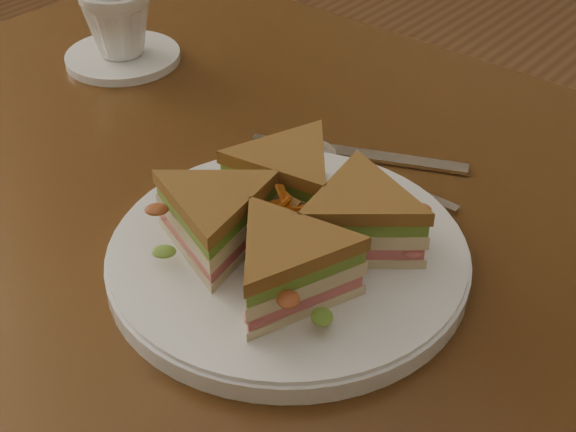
{
  "coord_description": "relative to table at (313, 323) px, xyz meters",
  "views": [
    {
      "loc": [
        0.32,
        -0.43,
        1.18
      ],
      "look_at": [
        0.0,
        -0.04,
        0.8
      ],
      "focal_mm": 50.0,
      "sensor_mm": 36.0,
      "label": 1
    }
  ],
  "objects": [
    {
      "name": "table",
      "position": [
        0.0,
        0.0,
        0.0
      ],
      "size": [
        1.2,
        0.8,
        0.75
      ],
      "color": "#341D0C",
      "rests_on": "ground"
    },
    {
      "name": "plate",
      "position": [
        0.0,
        -0.04,
        0.11
      ],
      "size": [
        0.29,
        0.29,
        0.02
      ],
      "primitive_type": "cylinder",
      "color": "white",
      "rests_on": "table"
    },
    {
      "name": "sandwich_wedges",
      "position": [
        0.0,
        -0.04,
        0.14
      ],
      "size": [
        0.25,
        0.25,
        0.06
      ],
      "color": "beige",
      "rests_on": "plate"
    },
    {
      "name": "crisps_mound",
      "position": [
        0.0,
        -0.04,
        0.14
      ],
      "size": [
        0.09,
        0.09,
        0.05
      ],
      "primitive_type": null,
      "color": "#C26018",
      "rests_on": "plate"
    },
    {
      "name": "spoon",
      "position": [
        -0.06,
        0.11,
        0.1
      ],
      "size": [
        0.18,
        0.03,
        0.01
      ],
      "rotation": [
        0.0,
        0.0,
        0.02
      ],
      "color": "silver",
      "rests_on": "table"
    },
    {
      "name": "knife",
      "position": [
        -0.05,
        0.13,
        0.1
      ],
      "size": [
        0.2,
        0.1,
        0.0
      ],
      "rotation": [
        0.0,
        0.0,
        0.42
      ],
      "color": "silver",
      "rests_on": "table"
    },
    {
      "name": "saucer",
      "position": [
        -0.39,
        0.13,
        0.1
      ],
      "size": [
        0.14,
        0.14,
        0.01
      ],
      "primitive_type": "cylinder",
      "color": "white",
      "rests_on": "table"
    },
    {
      "name": "coffee_cup",
      "position": [
        -0.39,
        0.13,
        0.15
      ],
      "size": [
        0.11,
        0.11,
        0.08
      ],
      "primitive_type": "imported",
      "rotation": [
        0.0,
        0.0,
        0.35
      ],
      "color": "white",
      "rests_on": "saucer"
    }
  ]
}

